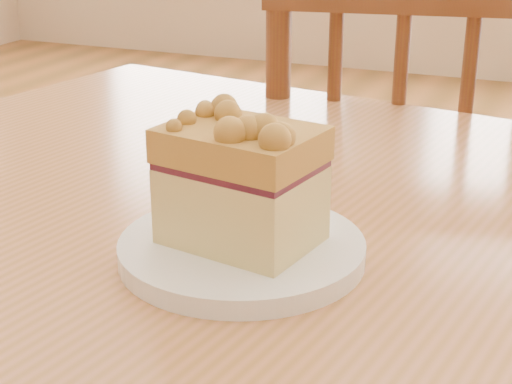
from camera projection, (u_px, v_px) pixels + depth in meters
cafe_table_main at (334, 304)px, 0.77m from camera, size 1.32×0.99×0.75m
cafe_chair_main at (393, 236)px, 1.34m from camera, size 0.49×0.49×0.95m
plate at (242, 250)px, 0.64m from camera, size 0.20×0.20×0.02m
cake_slice at (240, 180)px, 0.62m from camera, size 0.13×0.11×0.11m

